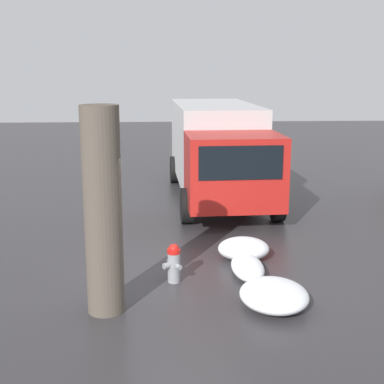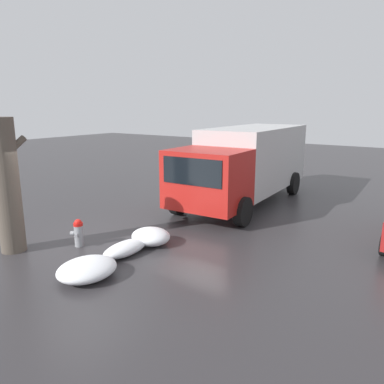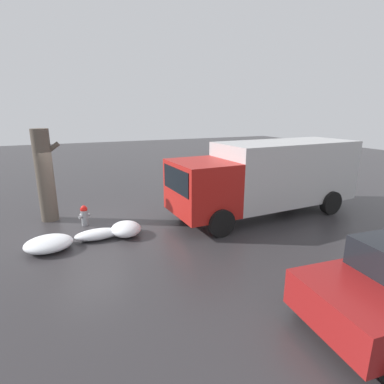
% 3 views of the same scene
% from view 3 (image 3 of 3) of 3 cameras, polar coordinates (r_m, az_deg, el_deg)
% --- Properties ---
extents(ground_plane, '(60.00, 60.00, 0.00)m').
position_cam_3_polar(ground_plane, '(11.20, -19.65, -5.99)').
color(ground_plane, '#333033').
extents(fire_hydrant, '(0.41, 0.36, 0.73)m').
position_cam_3_polar(fire_hydrant, '(11.08, -19.83, -4.18)').
color(fire_hydrant, gray).
rests_on(fire_hydrant, ground_plane).
extents(tree_trunk, '(0.91, 0.60, 3.30)m').
position_cam_3_polar(tree_trunk, '(11.83, -26.20, 2.84)').
color(tree_trunk, brown).
rests_on(tree_trunk, ground_plane).
extents(delivery_truck, '(7.47, 2.85, 2.75)m').
position_cam_3_polar(delivery_truck, '(11.77, 14.38, 3.17)').
color(delivery_truck, red).
rests_on(delivery_truck, ground_plane).
extents(snow_pile_by_hydrant, '(0.94, 1.05, 0.44)m').
position_cam_3_polar(snow_pile_by_hydrant, '(9.90, -12.45, -6.87)').
color(snow_pile_by_hydrant, white).
rests_on(snow_pile_by_hydrant, ground_plane).
extents(snow_pile_curbside, '(1.32, 1.13, 0.39)m').
position_cam_3_polar(snow_pile_curbside, '(9.63, -25.64, -8.85)').
color(snow_pile_curbside, white).
rests_on(snow_pile_curbside, ground_plane).
extents(snow_pile_by_tree, '(1.35, 0.60, 0.32)m').
position_cam_3_polar(snow_pile_by_tree, '(9.86, -17.60, -7.70)').
color(snow_pile_by_tree, white).
rests_on(snow_pile_by_tree, ground_plane).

